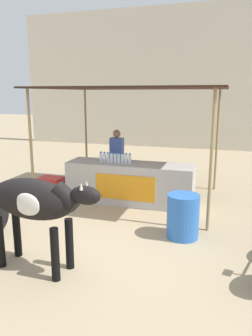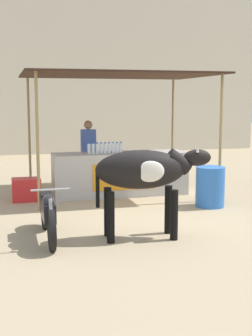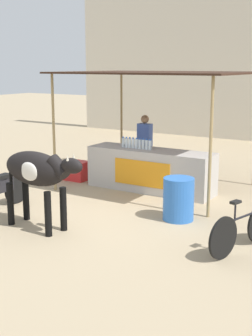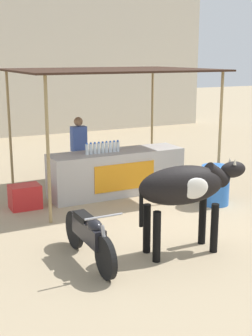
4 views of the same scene
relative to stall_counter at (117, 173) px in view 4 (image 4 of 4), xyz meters
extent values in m
plane|color=tan|center=(0.00, -2.20, -0.48)|extent=(60.00, 60.00, 0.00)
cube|color=beige|center=(0.00, 8.62, 2.72)|extent=(16.00, 0.50, 6.41)
cube|color=#B2ADA8|center=(0.00, 0.00, 0.00)|extent=(3.00, 0.80, 0.96)
cube|color=orange|center=(0.00, -0.41, 0.00)|extent=(1.40, 0.02, 0.58)
cube|color=#382319|center=(0.00, 0.30, 2.20)|extent=(4.20, 3.20, 0.04)
cylinder|color=#997F51|center=(-1.89, -1.14, 0.86)|extent=(0.06, 0.06, 2.68)
cylinder|color=#997F51|center=(1.89, -1.14, 0.86)|extent=(0.06, 0.06, 2.68)
cylinder|color=#997F51|center=(-1.89, 1.74, 0.86)|extent=(0.06, 0.06, 2.68)
cylinder|color=#997F51|center=(1.89, 1.74, 0.86)|extent=(0.06, 0.06, 2.68)
cylinder|color=silver|center=(-0.71, -0.05, 0.59)|extent=(0.07, 0.07, 0.22)
cylinder|color=blue|center=(-0.71, -0.05, 0.71)|extent=(0.04, 0.04, 0.03)
cylinder|color=silver|center=(-0.62, -0.05, 0.59)|extent=(0.07, 0.07, 0.22)
cylinder|color=blue|center=(-0.62, -0.05, 0.71)|extent=(0.04, 0.04, 0.03)
cylinder|color=silver|center=(-0.53, -0.05, 0.59)|extent=(0.07, 0.07, 0.22)
cylinder|color=blue|center=(-0.53, -0.05, 0.71)|extent=(0.04, 0.04, 0.03)
cylinder|color=silver|center=(-0.44, -0.05, 0.59)|extent=(0.07, 0.07, 0.22)
cylinder|color=blue|center=(-0.44, -0.05, 0.71)|extent=(0.04, 0.04, 0.03)
cylinder|color=silver|center=(-0.35, -0.05, 0.59)|extent=(0.07, 0.07, 0.22)
cylinder|color=blue|center=(-0.35, -0.05, 0.71)|extent=(0.04, 0.04, 0.03)
cylinder|color=silver|center=(-0.26, -0.05, 0.59)|extent=(0.07, 0.07, 0.22)
cylinder|color=blue|center=(-0.26, -0.05, 0.71)|extent=(0.04, 0.04, 0.03)
cylinder|color=silver|center=(-0.17, -0.05, 0.59)|extent=(0.07, 0.07, 0.22)
cylinder|color=blue|center=(-0.17, -0.05, 0.71)|extent=(0.04, 0.04, 0.03)
cylinder|color=silver|center=(-0.08, -0.05, 0.59)|extent=(0.07, 0.07, 0.22)
cylinder|color=blue|center=(-0.08, -0.05, 0.71)|extent=(0.04, 0.04, 0.03)
cylinder|color=silver|center=(0.01, -0.05, 0.59)|extent=(0.07, 0.07, 0.22)
cylinder|color=blue|center=(0.01, -0.05, 0.71)|extent=(0.04, 0.04, 0.03)
cylinder|color=#383842|center=(-0.58, 0.75, -0.04)|extent=(0.22, 0.22, 0.88)
cube|color=#3F59A5|center=(-0.58, 0.75, 0.68)|extent=(0.34, 0.20, 0.56)
sphere|color=#8C6647|center=(-0.58, 0.75, 1.07)|extent=(0.20, 0.20, 0.20)
cube|color=red|center=(-2.08, -0.10, -0.24)|extent=(0.60, 0.44, 0.48)
cylinder|color=blue|center=(1.47, -1.58, -0.08)|extent=(0.58, 0.58, 0.81)
ellipsoid|color=black|center=(-0.49, -3.30, 0.60)|extent=(1.44, 0.65, 0.60)
cylinder|color=black|center=(0.01, -3.17, -0.09)|extent=(0.12, 0.12, 0.78)
cylinder|color=black|center=(-0.02, -3.53, -0.09)|extent=(0.12, 0.12, 0.78)
cylinder|color=black|center=(-0.96, -3.07, -0.09)|extent=(0.12, 0.12, 0.78)
cylinder|color=black|center=(-1.00, -3.43, -0.09)|extent=(0.12, 0.12, 0.78)
cylinder|color=black|center=(0.10, -3.36, 0.71)|extent=(0.47, 0.28, 0.41)
ellipsoid|color=black|center=(0.40, -3.39, 0.77)|extent=(0.46, 0.26, 0.26)
cone|color=beige|center=(0.38, -3.32, 0.91)|extent=(0.05, 0.05, 0.10)
cone|color=beige|center=(0.37, -3.46, 0.91)|extent=(0.05, 0.05, 0.10)
cylinder|color=black|center=(-1.16, -3.24, 0.33)|extent=(0.06, 0.06, 0.60)
ellipsoid|color=silver|center=(-0.42, -3.53, 0.60)|extent=(0.45, 0.14, 0.32)
cylinder|color=black|center=(-1.90, -3.59, -0.18)|extent=(0.08, 0.60, 0.60)
cylinder|color=black|center=(-1.90, -2.39, -0.18)|extent=(0.08, 0.60, 0.60)
cube|color=black|center=(-1.90, -2.99, 0.00)|extent=(0.18, 0.90, 0.28)
ellipsoid|color=black|center=(-1.90, -3.21, 0.16)|extent=(0.20, 0.36, 0.20)
cube|color=black|center=(-1.90, -2.81, 0.16)|extent=(0.18, 0.44, 0.10)
cylinder|color=#99999E|center=(-1.90, -3.54, 0.40)|extent=(0.55, 0.03, 0.03)
cylinder|color=#99999E|center=(-1.90, -3.57, 0.02)|extent=(0.05, 0.20, 0.49)
camera|label=1|loc=(2.14, -7.19, 2.09)|focal=35.00mm
camera|label=2|loc=(-2.51, -10.08, 1.67)|focal=50.00mm
camera|label=3|loc=(5.06, -9.24, 2.36)|focal=50.00mm
camera|label=4|loc=(-4.31, -8.98, 2.51)|focal=50.00mm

